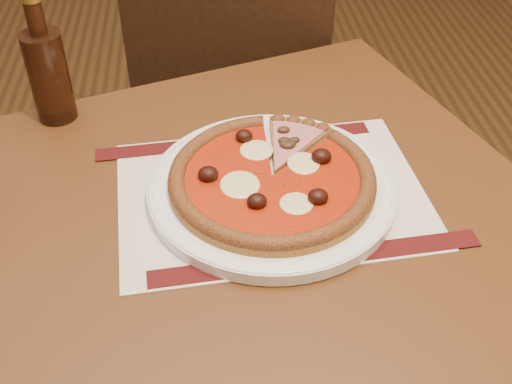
# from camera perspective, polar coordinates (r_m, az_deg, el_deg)

# --- Properties ---
(table) EXTENTS (1.01, 1.01, 0.75)m
(table) POSITION_cam_1_polar(r_m,az_deg,el_deg) (0.94, 0.12, -6.89)
(table) COLOR #5D3216
(table) RESTS_ON ground
(chair_far) EXTENTS (0.56, 0.56, 0.94)m
(chair_far) POSITION_cam_1_polar(r_m,az_deg,el_deg) (1.56, -1.47, 9.28)
(chair_far) COLOR black
(chair_far) RESTS_ON ground
(placemat) EXTENTS (0.45, 0.34, 0.00)m
(placemat) POSITION_cam_1_polar(r_m,az_deg,el_deg) (0.91, 1.40, -0.17)
(placemat) COLOR silver
(placemat) RESTS_ON table
(plate) EXTENTS (0.35, 0.35, 0.02)m
(plate) POSITION_cam_1_polar(r_m,az_deg,el_deg) (0.90, 1.41, 0.31)
(plate) COLOR white
(plate) RESTS_ON placemat
(pizza) EXTENTS (0.29, 0.29, 0.04)m
(pizza) POSITION_cam_1_polar(r_m,az_deg,el_deg) (0.89, 1.43, 1.28)
(pizza) COLOR olive
(pizza) RESTS_ON plate
(ham_slice) EXTENTS (0.10, 0.14, 0.02)m
(ham_slice) POSITION_cam_1_polar(r_m,az_deg,el_deg) (0.96, 4.09, 4.41)
(ham_slice) COLOR olive
(ham_slice) RESTS_ON plate
(bottle) EXTENTS (0.06, 0.06, 0.21)m
(bottle) POSITION_cam_1_polar(r_m,az_deg,el_deg) (1.07, -17.99, 10.11)
(bottle) COLOR #371B0D
(bottle) RESTS_ON table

